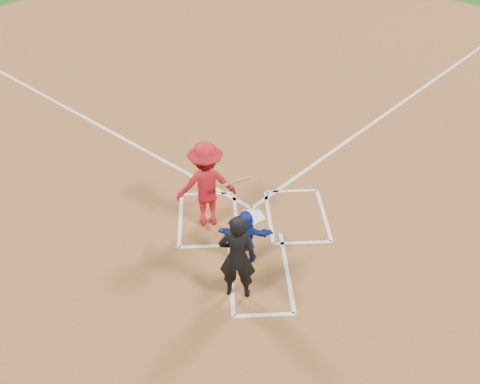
{
  "coord_description": "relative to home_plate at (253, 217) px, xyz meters",
  "views": [
    {
      "loc": [
        -0.78,
        -9.16,
        7.45
      ],
      "look_at": [
        -0.3,
        -0.4,
        1.0
      ],
      "focal_mm": 40.0,
      "sensor_mm": 36.0,
      "label": 1
    }
  ],
  "objects": [
    {
      "name": "ground",
      "position": [
        0.0,
        0.0,
        -0.02
      ],
      "size": [
        120.0,
        120.0,
        0.0
      ],
      "primitive_type": "plane",
      "color": "#194F13",
      "rests_on": "ground"
    },
    {
      "name": "home_plate_dirt",
      "position": [
        0.0,
        6.0,
        -0.01
      ],
      "size": [
        28.0,
        28.0,
        0.01
      ],
      "primitive_type": "cylinder",
      "color": "brown",
      "rests_on": "ground"
    },
    {
      "name": "home_plate",
      "position": [
        0.0,
        0.0,
        0.0
      ],
      "size": [
        0.6,
        0.6,
        0.02
      ],
      "primitive_type": "cylinder",
      "rotation": [
        0.0,
        0.0,
        3.14
      ],
      "color": "white",
      "rests_on": "home_plate_dirt"
    },
    {
      "name": "catcher",
      "position": [
        -0.25,
        -1.33,
        0.58
      ],
      "size": [
        1.12,
        0.47,
        1.18
      ],
      "primitive_type": "imported",
      "rotation": [
        0.0,
        0.0,
        3.03
      ],
      "color": "#122895",
      "rests_on": "home_plate_dirt"
    },
    {
      "name": "umpire",
      "position": [
        -0.45,
        -2.24,
        0.9
      ],
      "size": [
        0.72,
        0.53,
        1.83
      ],
      "primitive_type": "imported",
      "rotation": [
        0.0,
        0.0,
        2.99
      ],
      "color": "black",
      "rests_on": "home_plate_dirt"
    },
    {
      "name": "chalk_markings",
      "position": [
        0.0,
        5.29,
        -0.01
      ],
      "size": [
        28.35,
        17.32,
        0.01
      ],
      "color": "white",
      "rests_on": "home_plate_dirt"
    },
    {
      "name": "batter_at_plate",
      "position": [
        -0.98,
        -0.1,
        0.98
      ],
      "size": [
        1.59,
        0.91,
        1.97
      ],
      "color": "red",
      "rests_on": "home_plate_dirt"
    }
  ]
}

